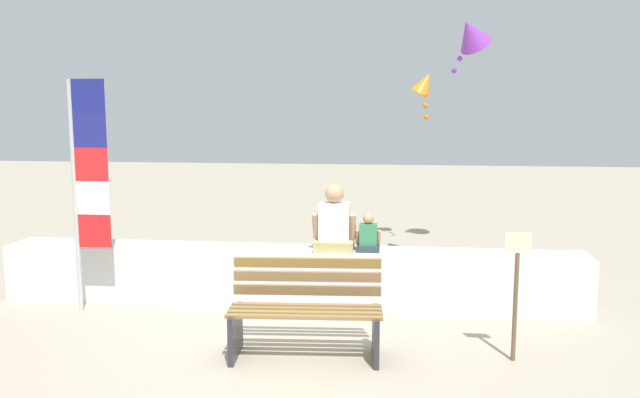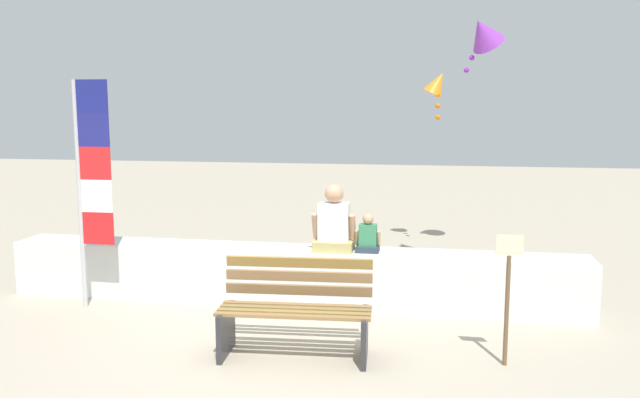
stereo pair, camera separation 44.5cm
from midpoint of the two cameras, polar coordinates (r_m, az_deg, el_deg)
ground_plane at (r=6.61m, az=-3.11°, el=-12.31°), size 40.00×40.00×0.00m
seawall_ledge at (r=7.63m, az=-1.06°, el=-6.88°), size 6.88×0.58×0.66m
park_bench at (r=6.05m, az=-0.07°, el=-10.19°), size 1.46×0.70×0.88m
person_adult at (r=7.38m, az=3.00°, el=-2.35°), size 0.51×0.37×0.78m
person_child at (r=7.37m, az=6.05°, el=-3.42°), size 0.29×0.22×0.45m
flag_banner at (r=7.60m, az=-18.43°, el=2.02°), size 0.43×0.05×2.63m
kite_purple at (r=10.08m, az=15.70°, el=14.19°), size 0.81×0.81×0.90m
kite_orange at (r=10.60m, az=11.70°, el=10.07°), size 0.49×0.52×0.82m
sign_post at (r=6.02m, az=18.56°, el=-7.63°), size 0.24×0.04×1.20m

